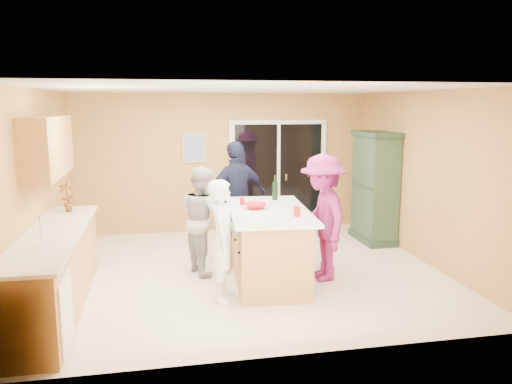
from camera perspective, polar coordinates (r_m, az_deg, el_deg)
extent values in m
plane|color=beige|center=(7.34, -1.01, -9.05)|extent=(5.50, 5.50, 0.00)
cube|color=silver|center=(6.94, -1.08, 11.69)|extent=(5.50, 5.00, 0.10)
cube|color=tan|center=(9.47, -3.68, 3.35)|extent=(5.50, 0.10, 2.60)
cube|color=tan|center=(4.63, 4.37, -3.74)|extent=(5.50, 0.10, 2.60)
cube|color=tan|center=(7.09, -23.50, 0.27)|extent=(0.10, 5.00, 2.60)
cube|color=tan|center=(7.97, 18.83, 1.56)|extent=(0.10, 5.00, 2.60)
cube|color=#BD8349|center=(6.37, -22.02, -8.56)|extent=(0.60, 3.00, 0.90)
cube|color=white|center=(5.37, -24.09, -12.73)|extent=(0.62, 0.60, 0.72)
cube|color=silver|center=(6.23, -22.16, -4.45)|extent=(0.65, 3.05, 0.04)
cylinder|color=silver|center=(5.72, -23.36, -4.03)|extent=(0.02, 0.02, 0.30)
cube|color=#BD8349|center=(6.79, -22.75, 4.83)|extent=(0.35, 1.60, 0.75)
cube|color=silver|center=(9.66, 2.54, 2.00)|extent=(1.90, 0.05, 2.10)
cube|color=black|center=(9.65, 2.56, 1.99)|extent=(1.70, 0.03, 1.94)
cube|color=silver|center=(9.65, 2.57, 1.98)|extent=(0.06, 0.04, 1.94)
cube|color=silver|center=(9.68, 3.45, 1.70)|extent=(0.02, 0.03, 0.12)
cube|color=tan|center=(9.37, -7.04, 5.06)|extent=(0.46, 0.03, 0.56)
cube|color=#466991|center=(9.36, -7.03, 5.06)|extent=(0.38, 0.02, 0.48)
cube|color=#BD8349|center=(6.81, 1.43, -6.33)|extent=(1.01, 1.76, 0.96)
cube|color=silver|center=(6.68, 1.45, -2.17)|extent=(1.19, 1.99, 0.04)
cube|color=black|center=(6.94, 1.42, -9.72)|extent=(0.91, 1.67, 0.11)
cube|color=#223625|center=(9.16, 13.20, -5.06)|extent=(0.54, 1.01, 0.11)
cube|color=#334B32|center=(8.97, 13.43, 0.49)|extent=(0.48, 0.96, 1.80)
cube|color=#223625|center=(8.87, 13.68, 6.47)|extent=(0.55, 1.05, 0.08)
imported|color=white|center=(6.14, -3.76, -5.54)|extent=(0.48, 0.62, 1.51)
imported|color=#ABABAE|center=(7.18, -6.03, -3.16)|extent=(0.79, 0.89, 1.54)
imported|color=#171833|center=(7.98, -2.17, -0.71)|extent=(1.16, 0.79, 1.83)
imported|color=#7E1B58|center=(6.87, 7.61, -2.93)|extent=(0.69, 1.15, 1.74)
imported|color=#AF1316|center=(6.72, -0.11, -1.60)|extent=(0.32, 0.32, 0.07)
imported|color=#B01511|center=(7.27, -20.74, -0.53)|extent=(0.24, 0.18, 0.42)
cylinder|color=#AF1316|center=(6.28, 4.69, -2.22)|extent=(0.11, 0.11, 0.12)
cylinder|color=#AF1316|center=(6.95, -1.60, -1.10)|extent=(0.08, 0.08, 0.10)
cylinder|color=black|center=(7.31, 2.18, 0.12)|extent=(0.08, 0.08, 0.26)
cylinder|color=black|center=(7.28, 2.19, 1.53)|extent=(0.03, 0.03, 0.10)
cylinder|color=white|center=(6.34, 0.51, -2.56)|extent=(0.24, 0.24, 0.02)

